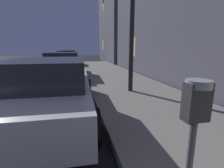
{
  "coord_description": "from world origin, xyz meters",
  "views": [
    {
      "loc": [
        3.44,
        -1.29,
        1.67
      ],
      "look_at": [
        4.03,
        1.25,
        1.09
      ],
      "focal_mm": 26.32,
      "sensor_mm": 36.0,
      "label": 1
    }
  ],
  "objects_px": {
    "car_silver": "(49,90)",
    "car_red": "(69,56)",
    "car_blue": "(63,65)",
    "car_green": "(67,58)",
    "parking_meter": "(194,119)"
  },
  "relations": [
    {
      "from": "parking_meter",
      "to": "car_red",
      "type": "distance_m",
      "value": 21.51
    },
    {
      "from": "parking_meter",
      "to": "car_silver",
      "type": "distance_m",
      "value": 3.34
    },
    {
      "from": "car_silver",
      "to": "car_red",
      "type": "xyz_separation_m",
      "value": [
        0.01,
        18.49,
        0.01
      ]
    },
    {
      "from": "parking_meter",
      "to": "car_silver",
      "type": "bearing_deg",
      "value": 116.64
    },
    {
      "from": "car_silver",
      "to": "car_red",
      "type": "bearing_deg",
      "value": 89.98
    },
    {
      "from": "car_blue",
      "to": "car_green",
      "type": "relative_size",
      "value": 1.05
    },
    {
      "from": "car_green",
      "to": "car_silver",
      "type": "bearing_deg",
      "value": -90.02
    },
    {
      "from": "car_silver",
      "to": "car_red",
      "type": "relative_size",
      "value": 0.99
    },
    {
      "from": "car_silver",
      "to": "car_green",
      "type": "bearing_deg",
      "value": 89.98
    },
    {
      "from": "car_silver",
      "to": "car_green",
      "type": "xyz_separation_m",
      "value": [
        0.0,
        12.37,
        0.01
      ]
    },
    {
      "from": "car_silver",
      "to": "car_blue",
      "type": "xyz_separation_m",
      "value": [
        0.0,
        5.78,
        0.01
      ]
    },
    {
      "from": "car_silver",
      "to": "parking_meter",
      "type": "bearing_deg",
      "value": -63.36
    },
    {
      "from": "parking_meter",
      "to": "car_green",
      "type": "height_order",
      "value": "parking_meter"
    },
    {
      "from": "parking_meter",
      "to": "car_blue",
      "type": "height_order",
      "value": "parking_meter"
    },
    {
      "from": "parking_meter",
      "to": "car_red",
      "type": "xyz_separation_m",
      "value": [
        -1.48,
        21.45,
        -0.41
      ]
    }
  ]
}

